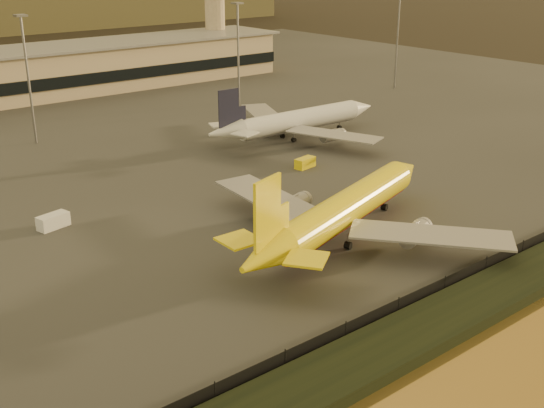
{
  "coord_description": "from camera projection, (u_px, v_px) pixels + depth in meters",
  "views": [
    {
      "loc": [
        -57.43,
        -54.61,
        37.84
      ],
      "look_at": [
        -3.27,
        12.0,
        5.25
      ],
      "focal_mm": 45.0,
      "sensor_mm": 36.0,
      "label": 1
    }
  ],
  "objects": [
    {
      "name": "ground",
      "position": [
        351.0,
        263.0,
        86.91
      ],
      "size": [
        900.0,
        900.0,
        0.0
      ],
      "primitive_type": "plane",
      "color": "black",
      "rests_on": "ground"
    },
    {
      "name": "embankment",
      "position": [
        463.0,
        309.0,
        74.33
      ],
      "size": [
        320.0,
        7.0,
        1.4
      ],
      "primitive_type": "cube",
      "color": "black",
      "rests_on": "ground"
    },
    {
      "name": "tarmac",
      "position": [
        55.0,
        122.0,
        155.79
      ],
      "size": [
        320.0,
        220.0,
        0.2
      ],
      "primitive_type": "cube",
      "color": "#2D2D2D",
      "rests_on": "ground"
    },
    {
      "name": "perimeter_fence",
      "position": [
        434.0,
        291.0,
        77.02
      ],
      "size": [
        300.0,
        0.05,
        2.2
      ],
      "primitive_type": "cube",
      "color": "black",
      "rests_on": "tarmac"
    },
    {
      "name": "control_tower",
      "position": [
        214.0,
        0.0,
        215.54
      ],
      "size": [
        11.2,
        11.2,
        35.5
      ],
      "color": "tan",
      "rests_on": "tarmac"
    },
    {
      "name": "apron_light_masts",
      "position": [
        152.0,
        57.0,
        144.59
      ],
      "size": [
        152.2,
        12.2,
        25.4
      ],
      "color": "slate",
      "rests_on": "tarmac"
    },
    {
      "name": "dhl_cargo_jet",
      "position": [
        344.0,
        211.0,
        91.95
      ],
      "size": [
        45.87,
        43.81,
        13.96
      ],
      "rotation": [
        0.0,
        0.0,
        0.3
      ],
      "color": "yellow",
      "rests_on": "tarmac"
    },
    {
      "name": "white_narrowbody_jet",
      "position": [
        297.0,
        121.0,
        141.04
      ],
      "size": [
        43.02,
        42.08,
        12.38
      ],
      "rotation": [
        0.0,
        0.0,
        -0.02
      ],
      "color": "silver",
      "rests_on": "tarmac"
    },
    {
      "name": "gse_vehicle_yellow",
      "position": [
        305.0,
        163.0,
        123.17
      ],
      "size": [
        4.32,
        2.5,
        1.83
      ],
      "primitive_type": "cube",
      "rotation": [
        0.0,
        0.0,
        0.17
      ],
      "color": "yellow",
      "rests_on": "tarmac"
    },
    {
      "name": "gse_vehicle_white",
      "position": [
        53.0,
        221.0,
        96.8
      ],
      "size": [
        4.8,
        2.93,
        2.01
      ],
      "primitive_type": "cube",
      "rotation": [
        0.0,
        0.0,
        0.22
      ],
      "color": "silver",
      "rests_on": "tarmac"
    }
  ]
}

